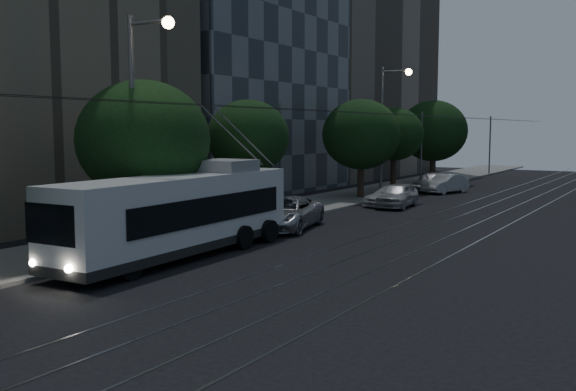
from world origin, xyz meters
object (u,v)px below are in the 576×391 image
Objects in this scene: trolleybus at (182,213)px; car_white_c at (446,184)px; streetlamp_far at (387,118)px; car_white_b at (391,196)px; pickup_silver at (285,213)px; streetlamp_near at (140,109)px; car_white_a at (397,195)px; car_white_d at (432,182)px.

car_white_c is (0.74, 28.19, -0.91)m from trolleybus.
streetlamp_far reaches higher than car_white_c.
trolleybus reaches higher than car_white_b.
pickup_silver is 0.62× the size of streetlamp_near.
car_white_c is at bearing 86.03° from car_white_a.
pickup_silver is (-0.23, 7.52, -0.84)m from trolleybus.
streetlamp_far is (-2.24, -5.78, 4.71)m from car_white_c.
car_white_d is (-0.55, 28.90, -0.86)m from trolleybus.
trolleybus is 2.71× the size of car_white_a.
pickup_silver is 1.28× the size of car_white_b.
streetlamp_far reaches higher than pickup_silver.
car_white_c is 0.47× the size of streetlamp_far.
streetlamp_near is at bearing -103.98° from car_white_a.
trolleybus reaches higher than car_white_d.
car_white_d reaches higher than car_white_b.
car_white_d reaches higher than car_white_c.
car_white_d is at bearing 87.84° from streetlamp_near.
car_white_a is (1.27, 10.67, -0.03)m from pickup_silver.
streetlamp_near is at bearing -170.34° from trolleybus.
pickup_silver is 9.26m from streetlamp_near.
car_white_a is 0.49× the size of streetlamp_near.
trolleybus reaches higher than car_white_a.
trolleybus is 28.21m from car_white_c.
car_white_b is at bearing -62.48° from streetlamp_far.
car_white_a is at bearing -58.91° from streetlamp_far.
streetlamp_near reaches higher than car_white_d.
trolleybus is 1.31× the size of streetlamp_near.
pickup_silver is 20.69m from car_white_c.
car_white_b is 6.36m from streetlamp_far.
streetlamp_far is at bearing 115.38° from car_white_a.
trolleybus is 7.57m from pickup_silver.
car_white_a is 1.04× the size of car_white_c.
streetlamp_near is (-2.39, -28.54, 4.74)m from car_white_c.
car_white_b is 0.98× the size of car_white_d.
trolleybus is 4.18m from streetlamp_near.
streetlamp_far is (-1.49, 22.40, 3.80)m from trolleybus.
streetlamp_near is (-2.70, -18.54, 4.69)m from car_white_a.
pickup_silver is at bearing -80.55° from car_white_b.
streetlamp_far reaches higher than trolleybus.
streetlamp_far is (-1.94, 3.72, 4.78)m from car_white_b.
car_white_c is 7.79m from streetlamp_far.
car_white_d is (-1.59, 10.71, 0.01)m from car_white_a.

